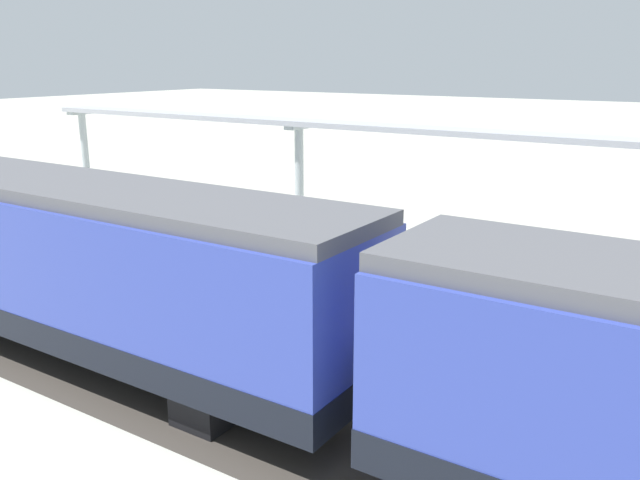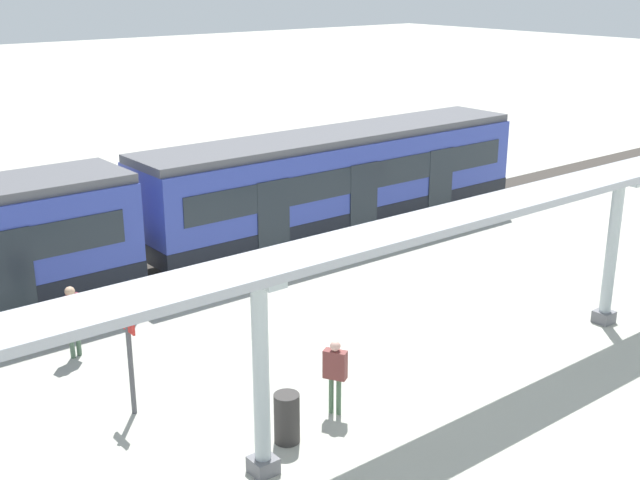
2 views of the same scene
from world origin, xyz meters
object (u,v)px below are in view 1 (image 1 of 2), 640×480
Objects in this scene: trash_bin at (602,280)px; canopy_pillar_fourth at (85,157)px; canopy_pillar_third at (299,183)px; passenger_by_the_benches at (545,254)px; bench_near_end at (155,214)px; train_far_carriage at (61,260)px.

canopy_pillar_fourth is at bearing 88.40° from trash_bin.
canopy_pillar_third is 2.36× the size of passenger_by_the_benches.
bench_near_end is at bearing 103.62° from canopy_pillar_third.
canopy_pillar_fourth is at bearing 76.02° from bench_near_end.
passenger_by_the_benches is (-0.77, -18.47, -0.90)m from canopy_pillar_fourth.
canopy_pillar_third is 1.00× the size of canopy_pillar_fourth.
train_far_carriage is 10.28m from bench_near_end.
train_far_carriage is at bearing 140.27° from passenger_by_the_benches.
bench_near_end is 1.55× the size of trash_bin.
canopy_pillar_fourth is 2.47× the size of bench_near_end.
canopy_pillar_fourth is 18.51m from passenger_by_the_benches.
canopy_pillar_fourth reaches higher than trash_bin.
canopy_pillar_fourth is 19.86m from trash_bin.
passenger_by_the_benches is at bearing -87.80° from bench_near_end.
train_far_carriage is at bearing 136.17° from trash_bin.
train_far_carriage reaches higher than passenger_by_the_benches.
canopy_pillar_fourth is 2.36× the size of passenger_by_the_benches.
trash_bin is (-0.55, -9.34, -1.40)m from canopy_pillar_third.
canopy_pillar_third is at bearing -90.00° from canopy_pillar_fourth.
passenger_by_the_benches is (-0.77, -8.01, -0.90)m from canopy_pillar_third.
trash_bin reaches higher than bench_near_end.
canopy_pillar_third is 3.83× the size of trash_bin.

